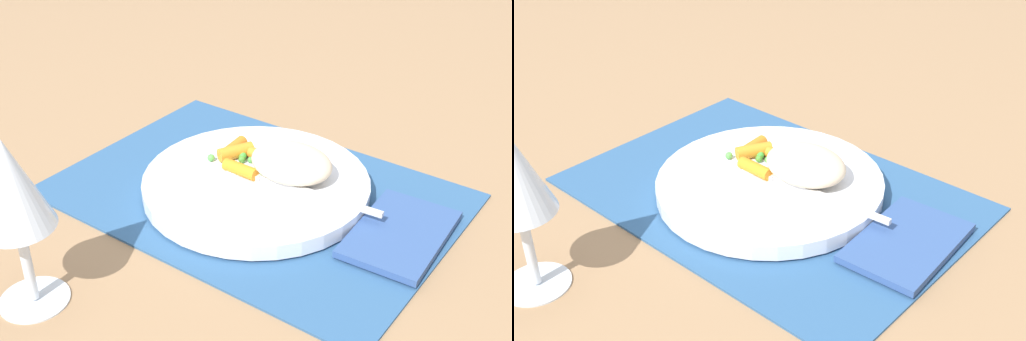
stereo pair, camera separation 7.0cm
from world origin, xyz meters
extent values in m
plane|color=#997551|center=(0.00, 0.00, 0.00)|extent=(2.40, 2.40, 0.00)
cube|color=#2D5684|center=(0.00, 0.00, 0.00)|extent=(0.46, 0.32, 0.01)
cylinder|color=white|center=(0.00, 0.00, 0.02)|extent=(0.27, 0.27, 0.02)
ellipsoid|color=beige|center=(-0.03, -0.03, 0.04)|extent=(0.10, 0.08, 0.04)
cylinder|color=orange|center=(0.05, -0.02, 0.03)|extent=(0.04, 0.05, 0.02)
cylinder|color=orange|center=(0.06, -0.03, 0.03)|extent=(0.02, 0.04, 0.02)
cylinder|color=orange|center=(0.02, 0.01, 0.03)|extent=(0.05, 0.02, 0.01)
cylinder|color=orange|center=(0.01, -0.04, 0.03)|extent=(0.05, 0.01, 0.01)
sphere|color=green|center=(0.01, -0.02, 0.03)|extent=(0.01, 0.01, 0.01)
sphere|color=green|center=(0.06, -0.03, 0.03)|extent=(0.01, 0.01, 0.01)
sphere|color=green|center=(0.05, -0.05, 0.03)|extent=(0.01, 0.01, 0.01)
sphere|color=#4EA440|center=(0.03, -0.03, 0.03)|extent=(0.01, 0.01, 0.01)
sphere|color=#50A036|center=(0.02, -0.04, 0.03)|extent=(0.01, 0.01, 0.01)
sphere|color=green|center=(-0.01, -0.01, 0.03)|extent=(0.01, 0.01, 0.01)
sphere|color=green|center=(0.04, -0.03, 0.03)|extent=(0.01, 0.01, 0.01)
sphere|color=#509B41|center=(0.01, -0.04, 0.03)|extent=(0.01, 0.01, 0.01)
sphere|color=#53A547|center=(0.07, 0.00, 0.03)|extent=(0.01, 0.01, 0.01)
sphere|color=#478E2E|center=(0.03, -0.02, 0.03)|extent=(0.01, 0.01, 0.01)
sphere|color=#4B8D39|center=(0.06, -0.02, 0.03)|extent=(0.01, 0.01, 0.01)
sphere|color=green|center=(0.04, -0.04, 0.03)|extent=(0.01, 0.01, 0.01)
sphere|color=green|center=(0.02, 0.00, 0.03)|extent=(0.01, 0.01, 0.01)
cube|color=silver|center=(0.02, 0.00, 0.03)|extent=(0.05, 0.02, 0.01)
cube|color=silver|center=(-0.08, -0.01, 0.03)|extent=(0.15, 0.02, 0.01)
cylinder|color=silver|center=(0.06, 0.28, 0.00)|extent=(0.07, 0.07, 0.00)
cylinder|color=silver|center=(0.06, 0.28, 0.05)|extent=(0.01, 0.01, 0.08)
cube|color=#33518C|center=(-0.18, -0.02, 0.01)|extent=(0.10, 0.15, 0.01)
camera|label=1|loc=(-0.40, 0.55, 0.44)|focal=47.34mm
camera|label=2|loc=(-0.45, 0.51, 0.44)|focal=47.34mm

